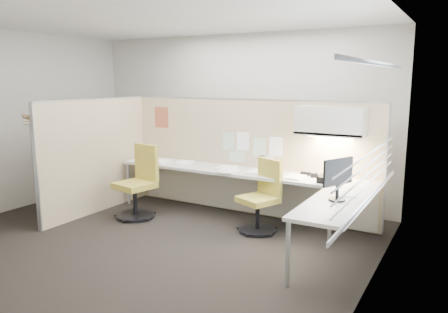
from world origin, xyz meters
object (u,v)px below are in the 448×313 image
Objects in this scene: chair_left at (139,184)px; phone at (326,179)px; chair_right at (262,199)px; monitor at (338,177)px; desk at (255,183)px.

phone is (2.69, 0.54, 0.28)m from chair_left.
chair_right reaches higher than phone.
phone is (-0.35, 0.77, -0.22)m from monitor.
chair_left is 1.90m from chair_right.
monitor reaches higher than chair_right.
phone is (1.02, -0.00, 0.18)m from desk.
phone reaches higher than desk.
chair_left reaches higher than phone.
monitor is (3.04, -0.22, 0.50)m from chair_left.
phone is (0.82, 0.21, 0.33)m from chair_right.
desk is at bearing -168.22° from phone.
chair_right is at bearing -153.88° from phone.
chair_left reaches higher than desk.
monitor is (1.17, -0.56, 0.55)m from chair_right.
desk is 0.33m from chair_right.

